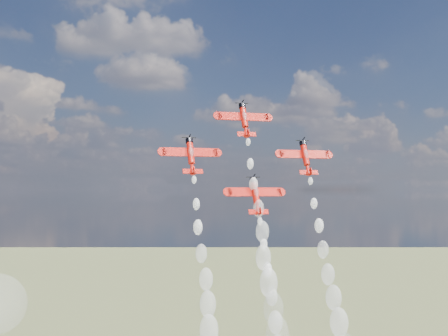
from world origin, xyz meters
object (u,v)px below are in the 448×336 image
plane_lead (244,119)px  plane_left (191,155)px  plane_right (305,157)px  plane_slot (256,195)px

plane_lead → plane_left: 16.58m
plane_right → plane_left: bearing=180.0°
plane_right → plane_lead: bearing=164.2°
plane_lead → plane_right: (13.59, -3.85, -8.70)m
plane_lead → plane_left: (-13.59, -3.85, -8.70)m
plane_left → plane_slot: 16.58m
plane_lead → plane_right: bearing=-15.8°
plane_left → plane_right: 27.17m
plane_lead → plane_right: size_ratio=1.00×
plane_right → plane_slot: plane_right is taller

